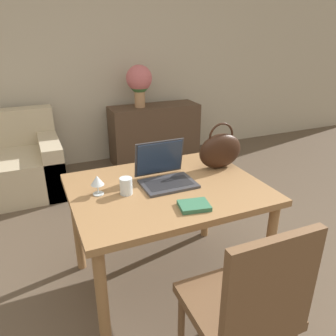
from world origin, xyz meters
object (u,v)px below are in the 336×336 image
Objects in this scene: handbag at (220,150)px; laptop at (164,171)px; chair at (247,305)px; flower_vase at (139,81)px; drinking_glass at (126,186)px; wine_glass at (97,181)px.

laptop is at bearing -173.67° from handbag.
chair is 3.09m from flower_vase.
drinking_glass is (-0.28, 0.81, 0.26)m from chair.
drinking_glass is at bearing 109.83° from chair.
wine_glass is 0.86m from handbag.
laptop reaches higher than wine_glass.
drinking_glass is at bearing -164.61° from laptop.
chair is at bearing -89.28° from laptop.
wine_glass is (-0.43, 0.87, 0.29)m from chair.
flower_vase reaches higher than drinking_glass.
laptop is at bearing 15.39° from drinking_glass.
wine_glass is at bearing 117.14° from chair.
flower_vase is at bearing 68.95° from drinking_glass.
handbag is (0.71, 0.12, 0.08)m from drinking_glass.
drinking_glass is 0.17m from wine_glass.
laptop is 1.02× the size of handbag.
wine_glass is (-0.15, 0.06, 0.03)m from drinking_glass.
wine_glass is at bearing -177.95° from laptop.
wine_glass reaches higher than drinking_glass.
laptop is at bearing -105.11° from flower_vase.
chair is at bearing -100.55° from flower_vase.
drinking_glass is 2.35m from flower_vase.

